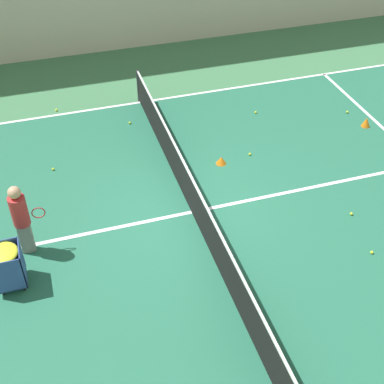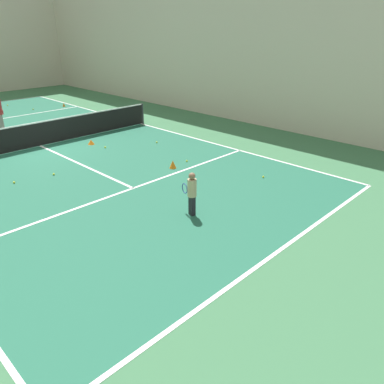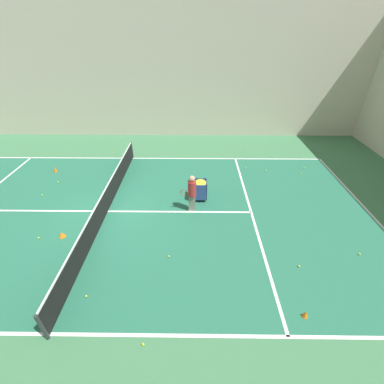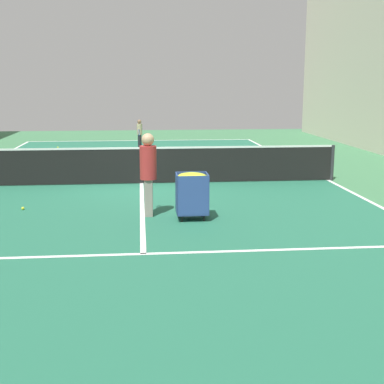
# 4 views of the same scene
# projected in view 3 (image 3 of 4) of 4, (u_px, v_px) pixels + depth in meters

# --- Properties ---
(ground_plane) EXTENTS (34.97, 34.97, 0.00)m
(ground_plane) POSITION_uv_depth(u_px,v_px,m) (108.00, 211.00, 11.31)
(ground_plane) COLOR #3D754C
(court_playing_area) EXTENTS (10.73, 22.99, 0.00)m
(court_playing_area) POSITION_uv_depth(u_px,v_px,m) (108.00, 211.00, 11.31)
(court_playing_area) COLOR #23664C
(court_playing_area) RESTS_ON ground
(line_baseline_far) EXTENTS (10.73, 0.10, 0.00)m
(line_baseline_far) POSITION_uv_depth(u_px,v_px,m) (370.00, 213.00, 11.20)
(line_baseline_far) COLOR white
(line_baseline_far) RESTS_ON ground
(line_sideline_left) EXTENTS (0.10, 22.99, 0.00)m
(line_sideline_left) POSITION_uv_depth(u_px,v_px,m) (133.00, 158.00, 15.79)
(line_sideline_left) COLOR white
(line_sideline_left) RESTS_ON ground
(line_sideline_right) EXTENTS (0.10, 22.99, 0.00)m
(line_sideline_right) POSITION_uv_depth(u_px,v_px,m) (50.00, 334.00, 6.82)
(line_sideline_right) COLOR white
(line_sideline_right) RESTS_ON ground
(line_service_far) EXTENTS (10.73, 0.10, 0.00)m
(line_service_far) POSITION_uv_depth(u_px,v_px,m) (251.00, 212.00, 11.25)
(line_service_far) COLOR white
(line_service_far) RESTS_ON ground
(line_centre_service) EXTENTS (0.10, 12.64, 0.00)m
(line_centre_service) POSITION_uv_depth(u_px,v_px,m) (108.00, 211.00, 11.30)
(line_centre_service) COLOR white
(line_centre_service) RESTS_ON ground
(hall_enclosure_left) EXTENTS (0.15, 31.27, 8.67)m
(hall_enclosure_left) POSITION_uv_depth(u_px,v_px,m) (137.00, 71.00, 16.83)
(hall_enclosure_left) COLOR beige
(hall_enclosure_left) RESTS_ON ground
(tennis_net) EXTENTS (11.03, 0.10, 1.02)m
(tennis_net) POSITION_uv_depth(u_px,v_px,m) (106.00, 202.00, 11.02)
(tennis_net) COLOR #2D2D33
(tennis_net) RESTS_ON ground
(coach_at_net) EXTENTS (0.37, 0.68, 1.74)m
(coach_at_net) POSITION_uv_depth(u_px,v_px,m) (192.00, 191.00, 10.84)
(coach_at_net) COLOR gray
(coach_at_net) RESTS_ON ground
(ball_cart) EXTENTS (0.64, 0.58, 0.97)m
(ball_cart) POSITION_uv_depth(u_px,v_px,m) (200.00, 187.00, 11.74)
(ball_cart) COLOR #2D478C
(ball_cart) RESTS_ON ground
(training_cone_0) EXTENTS (0.19, 0.19, 0.32)m
(training_cone_0) POSITION_uv_depth(u_px,v_px,m) (55.00, 169.00, 14.25)
(training_cone_0) COLOR orange
(training_cone_0) RESTS_ON ground
(training_cone_1) EXTENTS (0.28, 0.28, 0.20)m
(training_cone_1) POSITION_uv_depth(u_px,v_px,m) (62.00, 235.00, 9.91)
(training_cone_1) COLOR orange
(training_cone_1) RESTS_ON ground
(training_cone_2) EXTENTS (0.17, 0.17, 0.23)m
(training_cone_2) POSITION_uv_depth(u_px,v_px,m) (305.00, 314.00, 7.17)
(training_cone_2) COLOR orange
(training_cone_2) RESTS_ON ground
(tennis_ball_0) EXTENTS (0.07, 0.07, 0.07)m
(tennis_ball_0) POSITION_uv_depth(u_px,v_px,m) (143.00, 344.00, 6.57)
(tennis_ball_0) COLOR yellow
(tennis_ball_0) RESTS_ON ground
(tennis_ball_1) EXTENTS (0.07, 0.07, 0.07)m
(tennis_ball_1) POSITION_uv_depth(u_px,v_px,m) (266.00, 170.00, 14.41)
(tennis_ball_1) COLOR yellow
(tennis_ball_1) RESTS_ON ground
(tennis_ball_2) EXTENTS (0.07, 0.07, 0.07)m
(tennis_ball_2) POSITION_uv_depth(u_px,v_px,m) (301.00, 174.00, 14.10)
(tennis_ball_2) COLOR yellow
(tennis_ball_2) RESTS_ON ground
(tennis_ball_3) EXTENTS (0.07, 0.07, 0.07)m
(tennis_ball_3) POSITION_uv_depth(u_px,v_px,m) (359.00, 254.00, 9.16)
(tennis_ball_3) COLOR yellow
(tennis_ball_3) RESTS_ON ground
(tennis_ball_5) EXTENTS (0.07, 0.07, 0.07)m
(tennis_ball_5) POSITION_uv_depth(u_px,v_px,m) (304.00, 168.00, 14.69)
(tennis_ball_5) COLOR yellow
(tennis_ball_5) RESTS_ON ground
(tennis_ball_6) EXTENTS (0.07, 0.07, 0.07)m
(tennis_ball_6) POSITION_uv_depth(u_px,v_px,m) (299.00, 266.00, 8.69)
(tennis_ball_6) COLOR yellow
(tennis_ball_6) RESTS_ON ground
(tennis_ball_7) EXTENTS (0.07, 0.07, 0.07)m
(tennis_ball_7) POSITION_uv_depth(u_px,v_px,m) (42.00, 195.00, 12.32)
(tennis_ball_7) COLOR yellow
(tennis_ball_7) RESTS_ON ground
(tennis_ball_8) EXTENTS (0.07, 0.07, 0.07)m
(tennis_ball_8) POSITION_uv_depth(u_px,v_px,m) (58.00, 182.00, 13.35)
(tennis_ball_8) COLOR yellow
(tennis_ball_8) RESTS_ON ground
(tennis_ball_9) EXTENTS (0.07, 0.07, 0.07)m
(tennis_ball_9) POSITION_uv_depth(u_px,v_px,m) (39.00, 238.00, 9.85)
(tennis_ball_9) COLOR yellow
(tennis_ball_9) RESTS_ON ground
(tennis_ball_11) EXTENTS (0.07, 0.07, 0.07)m
(tennis_ball_11) POSITION_uv_depth(u_px,v_px,m) (169.00, 256.00, 9.06)
(tennis_ball_11) COLOR yellow
(tennis_ball_11) RESTS_ON ground
(tennis_ball_12) EXTENTS (0.07, 0.07, 0.07)m
(tennis_ball_12) POSITION_uv_depth(u_px,v_px,m) (86.00, 296.00, 7.73)
(tennis_ball_12) COLOR yellow
(tennis_ball_12) RESTS_ON ground
(tennis_ball_13) EXTENTS (0.07, 0.07, 0.07)m
(tennis_ball_13) POSITION_uv_depth(u_px,v_px,m) (246.00, 168.00, 14.64)
(tennis_ball_13) COLOR yellow
(tennis_ball_13) RESTS_ON ground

